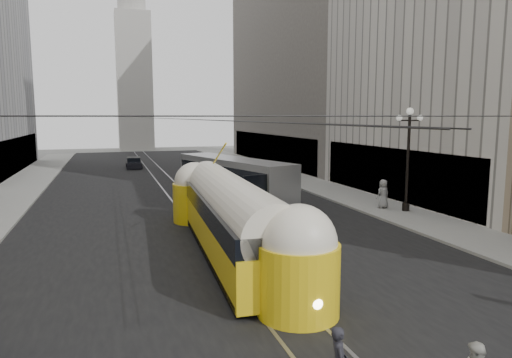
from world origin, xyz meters
TOP-DOWN VIEW (x-y plane):
  - road at (0.00, 32.50)m, footprint 20.00×85.00m
  - sidewalk_left at (-12.00, 36.00)m, footprint 4.00×72.00m
  - sidewalk_right at (12.00, 36.00)m, footprint 4.00×72.00m
  - rail_left at (-0.75, 32.50)m, footprint 0.12×85.00m
  - rail_right at (0.75, 32.50)m, footprint 0.12×85.00m
  - building_right_far at (20.00, 48.00)m, footprint 12.60×32.60m
  - distant_tower at (0.00, 80.00)m, footprint 6.00×6.00m
  - lamppost_right_mid at (12.60, 18.00)m, footprint 1.86×0.44m
  - catenary at (0.12, 31.49)m, footprint 25.00×72.00m
  - streetcar at (0.02, 13.13)m, footprint 3.22×15.87m
  - city_bus at (3.52, 25.56)m, footprint 5.86×12.35m
  - sedan_white_far at (4.73, 44.53)m, footprint 2.15×4.77m
  - sedan_dark_far at (-2.16, 48.98)m, footprint 1.81×4.10m
  - pedestrian_sidewalk_right at (11.72, 19.18)m, footprint 0.98×0.69m

SIDE VIEW (x-z plane):
  - road at x=0.00m, z-range -0.01..0.01m
  - rail_left at x=-0.75m, z-range -0.02..0.02m
  - rail_right at x=0.75m, z-range -0.02..0.02m
  - sidewalk_left at x=-12.00m, z-range 0.00..0.15m
  - sidewalk_right at x=12.00m, z-range 0.00..0.15m
  - sedan_dark_far at x=-2.16m, z-range -0.06..1.21m
  - sedan_white_far at x=4.73m, z-range -0.07..1.41m
  - pedestrian_sidewalk_right at x=11.72m, z-range 0.15..2.00m
  - city_bus at x=3.52m, z-range 0.14..3.17m
  - streetcar at x=0.02m, z-range -0.04..3.43m
  - lamppost_right_mid at x=12.60m, z-range 0.56..6.93m
  - catenary at x=0.12m, z-range 5.77..6.00m
  - distant_tower at x=0.00m, z-range -0.71..30.65m
  - building_right_far at x=20.00m, z-range 0.01..32.61m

